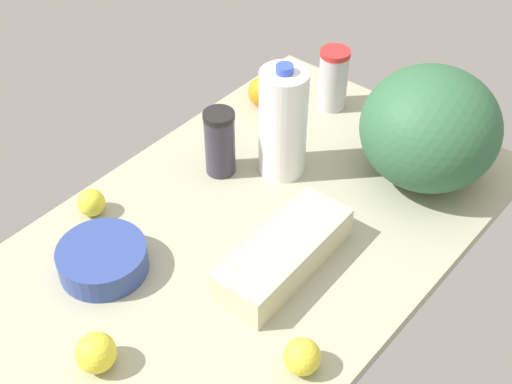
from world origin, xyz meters
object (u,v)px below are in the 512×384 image
(mixing_bowl, at_px, (103,259))
(shaker_bottle, at_px, (220,142))
(lemon_loose, at_px, (302,357))
(milk_jug, at_px, (283,123))
(lemon_near_front, at_px, (91,203))
(watermelon, at_px, (430,128))
(lemon_beside_bowl, at_px, (96,353))
(orange_far_back, at_px, (263,92))
(tumbler_cup, at_px, (333,79))
(egg_carton, at_px, (284,254))

(mixing_bowl, bearing_deg, shaker_bottle, -175.87)
(lemon_loose, bearing_deg, milk_jug, -137.67)
(mixing_bowl, distance_m, lemon_near_front, 0.17)
(watermelon, relative_size, shaker_bottle, 1.90)
(lemon_loose, bearing_deg, shaker_bottle, -123.16)
(mixing_bowl, xyz_separation_m, lemon_beside_bowl, (0.16, 0.17, 0.01))
(watermelon, xyz_separation_m, orange_far_back, (0.02, -0.47, -0.10))
(milk_jug, distance_m, lemon_beside_bowl, 0.65)
(tumbler_cup, bearing_deg, lemon_loose, 31.99)
(lemon_near_front, bearing_deg, milk_jug, 150.06)
(mixing_bowl, xyz_separation_m, lemon_near_front, (-0.09, -0.15, 0.00))
(milk_jug, xyz_separation_m, tumbler_cup, (-0.29, -0.06, -0.05))
(mixing_bowl, height_order, lemon_loose, lemon_loose)
(watermelon, xyz_separation_m, tumbler_cup, (-0.09, -0.33, -0.05))
(egg_carton, distance_m, lemon_loose, 0.25)
(shaker_bottle, height_order, tumbler_cup, same)
(tumbler_cup, height_order, lemon_beside_bowl, tumbler_cup)
(tumbler_cup, distance_m, lemon_loose, 0.82)
(mixing_bowl, relative_size, lemon_beside_bowl, 2.46)
(watermelon, distance_m, milk_jug, 0.33)
(egg_carton, distance_m, watermelon, 0.45)
(shaker_bottle, relative_size, lemon_loose, 2.43)
(milk_jug, bearing_deg, watermelon, 125.84)
(shaker_bottle, bearing_deg, milk_jug, 132.56)
(milk_jug, xyz_separation_m, lemon_near_front, (0.39, -0.22, -0.10))
(mixing_bowl, distance_m, lemon_loose, 0.46)
(mixing_bowl, relative_size, orange_far_back, 2.29)
(mixing_bowl, relative_size, tumbler_cup, 1.10)
(lemon_near_front, distance_m, orange_far_back, 0.56)
(lemon_beside_bowl, bearing_deg, mixing_bowl, -133.37)
(egg_carton, bearing_deg, milk_jug, -142.54)
(watermelon, distance_m, orange_far_back, 0.48)
(watermelon, distance_m, lemon_near_front, 0.76)
(tumbler_cup, xyz_separation_m, lemon_near_front, (0.67, -0.16, -0.05))
(mixing_bowl, height_order, milk_jug, milk_jug)
(watermelon, xyz_separation_m, shaker_bottle, (0.29, -0.37, -0.05))
(egg_carton, relative_size, tumbler_cup, 1.96)
(milk_jug, xyz_separation_m, orange_far_back, (-0.17, -0.20, -0.09))
(shaker_bottle, bearing_deg, tumbler_cup, 173.31)
(shaker_bottle, bearing_deg, lemon_beside_bowl, 19.90)
(milk_jug, distance_m, tumbler_cup, 0.30)
(lemon_loose, bearing_deg, mixing_bowl, -81.09)
(lemon_loose, height_order, orange_far_back, orange_far_back)
(mixing_bowl, relative_size, milk_jug, 0.64)
(milk_jug, bearing_deg, egg_carton, 39.48)
(tumbler_cup, xyz_separation_m, lemon_loose, (0.70, 0.43, -0.05))
(orange_far_back, bearing_deg, milk_jug, 49.22)
(watermelon, bearing_deg, egg_carton, -8.91)
(lemon_near_front, relative_size, lemon_beside_bowl, 0.82)
(tumbler_cup, distance_m, lemon_near_front, 0.69)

